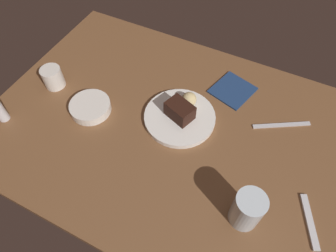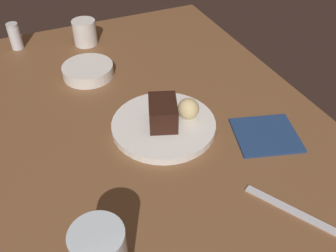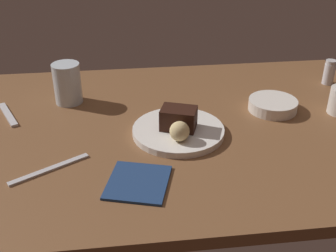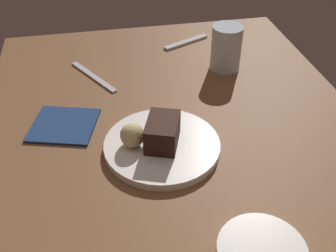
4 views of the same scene
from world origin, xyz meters
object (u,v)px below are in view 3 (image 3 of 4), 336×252
dessert_spoon (8,115)px  bread_roll (180,131)px  dessert_plate (178,131)px  butter_knife (50,169)px  side_bowl (273,105)px  salt_shaker (329,72)px  water_glass (67,83)px  folded_napkin (138,182)px  chocolate_cake_slice (179,118)px

dessert_spoon → bread_roll: bearing=40.0°
dessert_plate → butter_knife: (31.02, 12.37, -0.60)cm
dessert_plate → side_bowl: side_bowl is taller
dessert_spoon → butter_knife: bearing=2.9°
bread_roll → salt_shaker: size_ratio=0.62×
salt_shaker → dessert_spoon: bearing=6.0°
water_glass → side_bowl: 59.15cm
dessert_spoon → folded_napkin: (-33.95, 35.32, -0.05)cm
folded_napkin → water_glass: bearing=-67.3°
dessert_spoon → folded_napkin: bearing=19.3°
butter_knife → water_glass: bearing=-123.5°
dessert_plate → bread_roll: size_ratio=4.79×
dessert_plate → chocolate_cake_slice: (-0.05, -0.13, 3.61)cm
bread_roll → butter_knife: (30.43, 6.57, -3.91)cm
butter_knife → dessert_plate: bearing=171.2°
chocolate_cake_slice → folded_napkin: chocolate_cake_slice is taller
bread_roll → dessert_spoon: (44.96, -21.39, -3.81)cm
water_glass → butter_knife: bearing=87.0°
salt_shaker → dessert_plate: bearing=26.3°
bread_roll → folded_napkin: size_ratio=0.36×
salt_shaker → butter_knife: 91.65cm
water_glass → folded_napkin: 45.98cm
dessert_plate → side_bowl: 30.20cm
dessert_plate → butter_knife: size_ratio=1.24×
water_glass → dessert_spoon: water_glass is taller
bread_roll → folded_napkin: 18.17cm
bread_roll → dessert_spoon: bread_roll is taller
butter_knife → folded_napkin: (-19.42, 7.36, 0.05)cm
chocolate_cake_slice → bread_roll: chocolate_cake_slice is taller
bread_roll → water_glass: (28.64, -28.16, 1.77)cm
chocolate_cake_slice → folded_napkin: size_ratio=0.64×
water_glass → butter_knife: water_glass is taller
salt_shaker → side_bowl: size_ratio=0.58×
side_bowl → dessert_spoon: 74.23cm
bread_roll → salt_shaker: (-52.81, -31.61, -0.26)cm
dessert_plate → side_bowl: bearing=-160.6°
folded_napkin → dessert_plate: bearing=-120.4°
salt_shaker → water_glass: bearing=2.4°
dessert_spoon → folded_napkin: size_ratio=1.10×
dessert_plate → chocolate_cake_slice: 3.62cm
chocolate_cake_slice → salt_shaker: salt_shaker is taller
side_bowl → butter_knife: bearing=20.6°
water_glass → side_bowl: (-57.69, 12.32, -4.36)cm
salt_shaker → side_bowl: (23.76, 15.77, -2.33)cm
chocolate_cake_slice → dessert_spoon: 48.31cm
butter_knife → dessert_spoon: bearing=-93.1°
dessert_spoon → side_bowl: bearing=61.2°
dessert_spoon → dessert_plate: bearing=46.6°
dessert_spoon → folded_napkin: 48.99cm
side_bowl → folded_napkin: (40.06, 29.77, -1.27)cm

